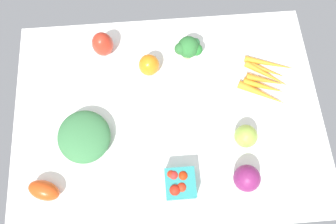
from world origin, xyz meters
TOP-DOWN VIEW (x-y plane):
  - tablecloth at (0.00, 0.00)cm, footprint 104.00×76.00cm
  - roma_tomato at (39.65, 22.57)cm, footprint 11.36×9.01cm
  - broccoli_head at (-8.95, -21.51)cm, footprint 9.80×7.44cm
  - berry_basket at (-1.64, 23.76)cm, footprint 9.14×9.14cm
  - leafy_greens_clump at (27.49, 6.67)cm, footprint 22.05×22.57cm
  - heirloom_tomato_green at (-24.12, 10.68)cm, footprint 7.39×7.39cm
  - carrot_bunch at (-34.94, -9.45)cm, footprint 21.94×20.73cm
  - bell_pepper_orange at (5.23, -16.98)cm, footprint 9.97×9.97cm
  - bell_pepper_red at (20.94, -25.89)cm, footprint 9.87×9.87cm
  - red_onion_near_basket at (-22.20, 23.95)cm, footprint 8.27×8.27cm

SIDE VIEW (x-z plane):
  - tablecloth at x=0.00cm, z-range 0.00..2.00cm
  - carrot_bunch at x=-34.94cm, z-range 1.86..4.67cm
  - roma_tomato at x=39.65cm, z-range 2.00..7.77cm
  - leafy_greens_clump at x=27.49cm, z-range 2.00..8.77cm
  - berry_basket at x=-1.64cm, z-range 1.82..9.22cm
  - heirloom_tomato_green at x=-24.12cm, z-range 2.00..9.39cm
  - bell_pepper_orange at x=5.23cm, z-range 2.00..10.02cm
  - red_onion_near_basket at x=-22.20cm, z-range 2.00..10.27cm
  - bell_pepper_red at x=20.94cm, z-range 2.00..11.92cm
  - broccoli_head at x=-8.95cm, z-range 3.10..13.20cm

